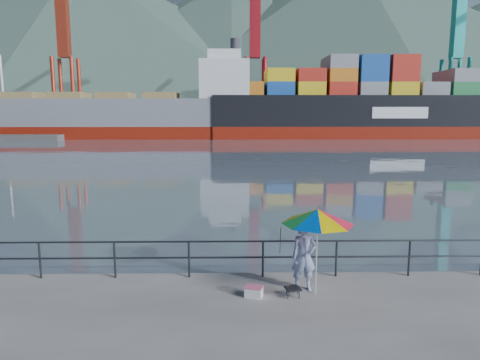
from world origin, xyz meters
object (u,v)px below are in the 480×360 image
Objects in this scene: container_ship at (398,106)px; bulk_carrier at (141,115)px; fisherman at (304,257)px; cooler_bag at (254,292)px; beach_umbrella at (318,217)px.

bulk_carrier is at bearing -179.49° from container_ship.
fisherman is 77.99m from container_ship.
bulk_carrier is (-17.76, 71.88, 3.95)m from cooler_bag.
beach_umbrella is at bearing 22.21° from cooler_bag.
fisherman is 0.80× the size of beach_umbrella.
cooler_bag is at bearing -165.06° from fisherman.
beach_umbrella is at bearing -50.69° from fisherman.
bulk_carrier is 48.88m from container_ship.
beach_umbrella is 78.09m from container_ship.
container_ship reaches higher than beach_umbrella.
container_ship reaches higher than bulk_carrier.
bulk_carrier reaches higher than beach_umbrella.
fisherman is at bearing 132.65° from beach_umbrella.
beach_umbrella is at bearing -112.27° from container_ship.
fisherman is 0.03× the size of container_ship.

